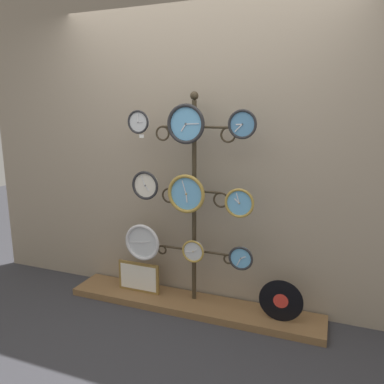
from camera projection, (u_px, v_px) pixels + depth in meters
name	position (u px, v px, depth m)	size (l,w,h in m)	color
ground_plane	(175.00, 329.00, 2.89)	(12.00, 12.00, 0.00)	#333338
shop_wall	(201.00, 142.00, 3.12)	(4.40, 0.04, 2.80)	gray
low_shelf	(192.00, 304.00, 3.21)	(2.20, 0.36, 0.06)	brown
display_stand	(194.00, 245.00, 3.15)	(0.69, 0.44, 1.80)	#382D1E
clock_top_left	(138.00, 122.00, 3.03)	(0.19, 0.04, 0.19)	silver
clock_top_center	(186.00, 124.00, 2.85)	(0.31, 0.04, 0.31)	#60A8DB
clock_top_right	(242.00, 124.00, 2.71)	(0.22, 0.04, 0.22)	#4C84B2
clock_middle_left	(145.00, 185.00, 3.09)	(0.24, 0.04, 0.24)	silver
clock_middle_center	(186.00, 194.00, 2.97)	(0.31, 0.04, 0.31)	#60A8DB
clock_middle_right	(239.00, 203.00, 2.83)	(0.23, 0.04, 0.23)	#60A8DB
clock_bottom_left	(143.00, 242.00, 3.23)	(0.33, 0.04, 0.33)	silver
clock_bottom_center	(193.00, 251.00, 3.08)	(0.19, 0.04, 0.19)	silver
clock_bottom_right	(241.00, 258.00, 2.91)	(0.20, 0.04, 0.20)	#60A8DB
vinyl_record	(281.00, 301.00, 2.87)	(0.34, 0.01, 0.34)	black
picture_frame	(139.00, 277.00, 3.35)	(0.40, 0.02, 0.27)	olive
price_tag_upper	(142.00, 136.00, 3.05)	(0.04, 0.00, 0.03)	white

